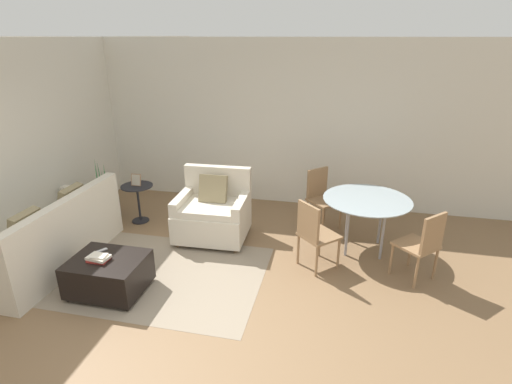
{
  "coord_description": "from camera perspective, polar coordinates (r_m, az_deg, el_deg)",
  "views": [
    {
      "loc": [
        1.34,
        -3.03,
        2.77
      ],
      "look_at": [
        0.23,
        1.98,
        0.75
      ],
      "focal_mm": 28.0,
      "sensor_mm": 36.0,
      "label": 1
    }
  ],
  "objects": [
    {
      "name": "wall_left",
      "position": [
        6.3,
        -29.37,
        5.93
      ],
      "size": [
        0.06,
        12.0,
        2.75
      ],
      "color": "beige",
      "rests_on": "ground_plane"
    },
    {
      "name": "dining_chair_near_right",
      "position": [
        5.09,
        22.79,
        -6.62
      ],
      "size": [
        0.59,
        0.59,
        0.9
      ],
      "color": "#93704C",
      "rests_on": "ground_plane"
    },
    {
      "name": "area_rug",
      "position": [
        5.22,
        -13.81,
        -11.23
      ],
      "size": [
        2.6,
        1.83,
        0.01
      ],
      "color": "gray",
      "rests_on": "ground_plane"
    },
    {
      "name": "book_stack",
      "position": [
        4.84,
        -21.56,
        -8.74
      ],
      "size": [
        0.26,
        0.19,
        0.08
      ],
      "color": "#B72D28",
      "rests_on": "ottoman"
    },
    {
      "name": "wall_back",
      "position": [
        6.84,
        0.95,
        9.71
      ],
      "size": [
        12.0,
        0.06,
        2.75
      ],
      "color": "beige",
      "rests_on": "ground_plane"
    },
    {
      "name": "dining_chair_near_left",
      "position": [
        4.99,
        8.29,
        -5.59
      ],
      "size": [
        0.59,
        0.59,
        0.9
      ],
      "color": "#93704C",
      "rests_on": "ground_plane"
    },
    {
      "name": "dining_chair_far_left",
      "position": [
        6.15,
        9.27,
        -0.29
      ],
      "size": [
        0.59,
        0.59,
        0.9
      ],
      "color": "#93704C",
      "rests_on": "ground_plane"
    },
    {
      "name": "tv_remote_secondary",
      "position": [
        5.04,
        -21.37,
        -7.83
      ],
      "size": [
        0.13,
        0.16,
        0.01
      ],
      "color": "#B7B7BC",
      "rests_on": "ottoman"
    },
    {
      "name": "tv_remote_primary",
      "position": [
        5.0,
        -22.44,
        -8.23
      ],
      "size": [
        0.05,
        0.14,
        0.01
      ],
      "color": "#333338",
      "rests_on": "ottoman"
    },
    {
      "name": "ottoman",
      "position": [
        4.95,
        -20.3,
        -10.89
      ],
      "size": [
        0.82,
        0.66,
        0.42
      ],
      "color": "black",
      "rests_on": "ground_plane"
    },
    {
      "name": "potted_plant",
      "position": [
        6.92,
        -20.61,
        -1.78
      ],
      "size": [
        0.43,
        0.43,
        0.99
      ],
      "color": "#333338",
      "rests_on": "ground_plane"
    },
    {
      "name": "ground_plane",
      "position": [
        4.32,
        -9.14,
        -18.74
      ],
      "size": [
        20.0,
        20.0,
        0.0
      ],
      "primitive_type": "plane",
      "color": "brown"
    },
    {
      "name": "picture_frame",
      "position": [
        6.4,
        -16.77,
        1.66
      ],
      "size": [
        0.16,
        0.07,
        0.19
      ],
      "color": "#8C6647",
      "rests_on": "side_table"
    },
    {
      "name": "side_table",
      "position": [
        6.49,
        -16.52,
        -0.57
      ],
      "size": [
        0.49,
        0.49,
        0.61
      ],
      "color": "black",
      "rests_on": "ground_plane"
    },
    {
      "name": "armchair",
      "position": [
        5.79,
        -6.17,
        -3.0
      ],
      "size": [
        1.02,
        0.87,
        0.99
      ],
      "color": "beige",
      "rests_on": "ground_plane"
    },
    {
      "name": "dining_table",
      "position": [
        5.51,
        15.52,
        -1.71
      ],
      "size": [
        1.16,
        1.16,
        0.75
      ],
      "color": "#99A8AD",
      "rests_on": "ground_plane"
    },
    {
      "name": "couch",
      "position": [
        5.79,
        -27.37,
        -6.35
      ],
      "size": [
        0.92,
        2.09,
        0.92
      ],
      "color": "beige",
      "rests_on": "ground_plane"
    }
  ]
}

